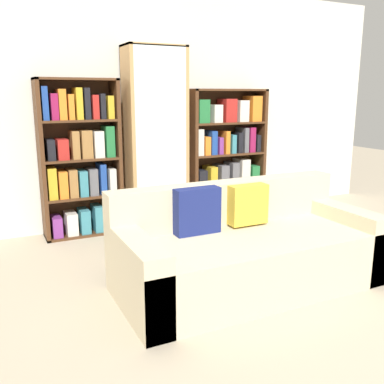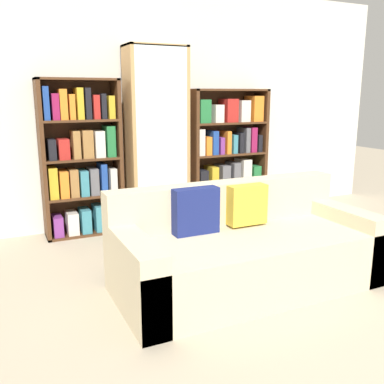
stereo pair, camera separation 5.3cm
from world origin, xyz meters
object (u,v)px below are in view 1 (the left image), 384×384
couch (246,251)px  bookshelf_left (81,161)px  display_cabinet (155,139)px  bookshelf_right (226,155)px  wine_bottle (221,225)px

couch → bookshelf_left: bookshelf_left is taller
couch → display_cabinet: display_cabinet is taller
bookshelf_right → wine_bottle: 1.13m
bookshelf_left → display_cabinet: 0.87m
bookshelf_left → display_cabinet: size_ratio=0.82×
couch → bookshelf_right: (0.89, 1.85, 0.47)m
display_cabinet → wine_bottle: 1.23m
couch → bookshelf_right: bookshelf_right is taller
couch → wine_bottle: couch is taller
display_cabinet → bookshelf_right: display_cabinet is taller
bookshelf_left → wine_bottle: size_ratio=4.40×
couch → bookshelf_left: (-0.89, 1.85, 0.52)m
couch → display_cabinet: size_ratio=1.03×
wine_bottle → bookshelf_right: bearing=57.3°
bookshelf_left → wine_bottle: bearing=-32.5°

